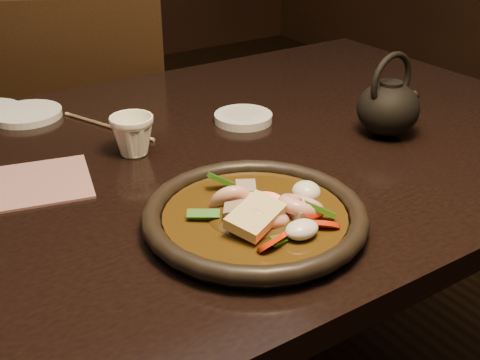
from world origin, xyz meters
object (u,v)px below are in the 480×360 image
plate (255,217)px  tea_cup (133,134)px  table (171,201)px  teapot (389,106)px  chair (92,144)px

plate → tea_cup: (-0.04, 0.30, 0.02)m
table → plate: plate is taller
tea_cup → teapot: 0.45m
chair → table: bearing=105.0°
plate → table: bearing=90.9°
chair → teapot: (0.28, -0.81, 0.31)m
chair → plate: size_ratio=3.01×
table → chair: bearing=81.6°
table → tea_cup: (-0.04, 0.06, 0.11)m
tea_cup → teapot: (0.42, -0.17, 0.02)m
plate → teapot: (0.38, 0.13, 0.04)m
table → teapot: bearing=-17.1°
chair → teapot: chair is taller
chair → tea_cup: 0.71m
teapot → plate: bearing=-166.8°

